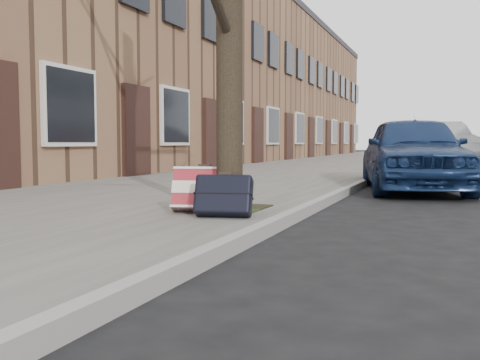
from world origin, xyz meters
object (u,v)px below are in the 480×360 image
at_px(car_near_front, 413,153).
at_px(car_near_mid, 438,144).
at_px(suitcase_navy, 224,195).
at_px(suitcase_red, 203,190).

bearing_deg(car_near_front, car_near_mid, 76.99).
bearing_deg(car_near_front, suitcase_navy, -117.51).
relative_size(car_near_front, car_near_mid, 0.82).
bearing_deg(car_near_mid, suitcase_red, -113.20).
distance_m(suitcase_red, car_near_front, 5.15).
relative_size(suitcase_red, car_near_front, 0.15).
height_order(suitcase_red, car_near_front, car_near_front).
xyz_separation_m(suitcase_red, suitcase_navy, (0.33, -0.24, -0.02)).
xyz_separation_m(suitcase_red, car_near_mid, (1.97, 14.99, 0.44)).
xyz_separation_m(car_near_front, car_near_mid, (0.21, 10.16, 0.12)).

